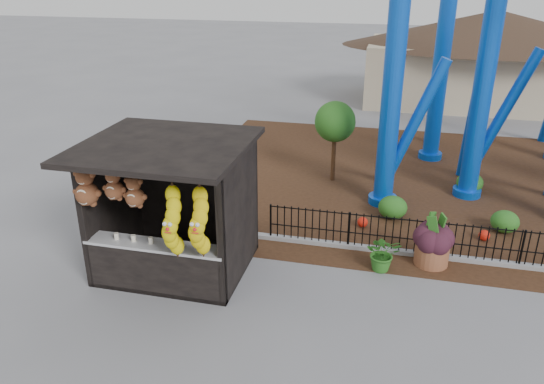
% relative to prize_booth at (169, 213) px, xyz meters
% --- Properties ---
extents(ground, '(120.00, 120.00, 0.00)m').
position_rel_prize_booth_xyz_m(ground, '(3.00, -0.90, -1.53)').
color(ground, slate).
rests_on(ground, ground).
extents(mulch_bed, '(18.00, 12.00, 0.02)m').
position_rel_prize_booth_xyz_m(mulch_bed, '(7.00, 7.10, -1.52)').
color(mulch_bed, '#331E11').
rests_on(mulch_bed, ground).
extents(curb, '(18.00, 0.18, 0.12)m').
position_rel_prize_booth_xyz_m(curb, '(7.00, 2.10, -1.47)').
color(curb, gray).
rests_on(curb, ground).
extents(prize_booth, '(3.50, 3.40, 3.12)m').
position_rel_prize_booth_xyz_m(prize_booth, '(0.00, 0.00, 0.00)').
color(prize_booth, black).
rests_on(prize_booth, ground).
extents(picket_fence, '(12.20, 0.06, 1.00)m').
position_rel_prize_booth_xyz_m(picket_fence, '(7.90, 2.10, -1.03)').
color(picket_fence, black).
rests_on(picket_fence, ground).
extents(terracotta_planter, '(0.90, 0.90, 0.58)m').
position_rel_prize_booth_xyz_m(terracotta_planter, '(5.79, 1.80, -1.24)').
color(terracotta_planter, brown).
rests_on(terracotta_planter, ground).
extents(planter_foliage, '(0.70, 0.70, 0.64)m').
position_rel_prize_booth_xyz_m(planter_foliage, '(5.79, 1.80, -0.63)').
color(planter_foliage, '#31131E').
rests_on(planter_foliage, terracotta_planter).
extents(potted_plant, '(0.88, 0.79, 0.88)m').
position_rel_prize_booth_xyz_m(potted_plant, '(4.68, 1.26, -1.08)').
color(potted_plant, '#244E17').
rests_on(potted_plant, ground).
extents(landscaping, '(8.05, 4.27, 0.64)m').
position_rel_prize_booth_xyz_m(landscaping, '(7.54, 4.85, -1.22)').
color(landscaping, '#255B1A').
rests_on(landscaping, mulch_bed).
extents(pavilion, '(15.00, 15.00, 4.80)m').
position_rel_prize_booth_xyz_m(pavilion, '(9.00, 19.10, 1.54)').
color(pavilion, '#BFAD8C').
rests_on(pavilion, ground).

